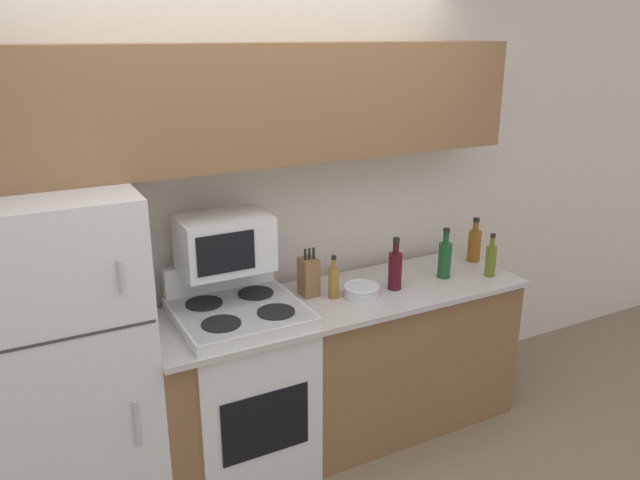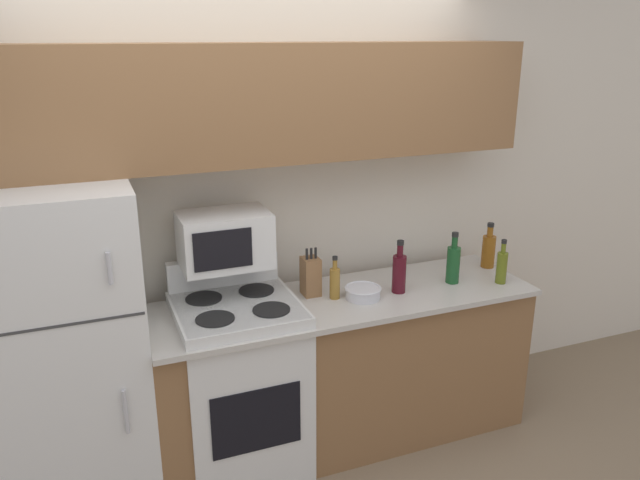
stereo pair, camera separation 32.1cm
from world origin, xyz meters
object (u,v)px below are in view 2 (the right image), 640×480
Objects in this scene: bottle_wine_green at (453,263)px; bottle_olive_oil at (502,266)px; bowl at (363,292)px; microwave at (225,240)px; stove at (240,384)px; bottle_wine_red at (399,272)px; refrigerator at (63,354)px; bottle_whiskey at (489,250)px; bottle_vinegar at (335,282)px; knife_block at (311,276)px.

bottle_olive_oil is at bearing -23.48° from bottle_wine_green.
microwave is at bearing 164.74° from bowl.
stove is 0.81m from bowl.
bottle_wine_red reaches higher than stove.
bowl is 0.67× the size of bottle_wine_green.
stove is at bearing -3.13° from refrigerator.
refrigerator reaches higher than bottle_whiskey.
bottle_wine_green is at bearing -1.76° from stove.
bottle_wine_green is (0.58, 0.01, 0.08)m from bowl.
refrigerator is at bearing -178.86° from bottle_whiskey.
bottle_olive_oil reaches higher than bowl.
refrigerator is 1.39m from bottle_vinegar.
bottle_whiskey is (1.61, -0.04, -0.25)m from microwave.
bottle_wine_green reaches higher than bottle_vinegar.
microwave is at bearing 168.50° from bottle_wine_red.
stove is at bearing 176.89° from bottle_wine_red.
microwave is 0.97m from bottle_wine_red.
knife_block is at bearing 167.00° from bottle_olive_oil.
microwave is 1.63m from bottle_whiskey.
microwave is (0.82, 0.09, 0.44)m from refrigerator.
bowl is 0.58m from bottle_wine_green.
refrigerator is 6.28× the size of bottle_olive_oil.
knife_block reaches higher than bottle_vinegar.
bottle_olive_oil is (0.97, -0.15, 0.01)m from bottle_vinegar.
stove is at bearing -176.63° from bottle_whiskey.
bottle_olive_oil is at bearing -13.00° from knife_block.
refrigerator is 0.94m from microwave.
bowl is at bearing -179.07° from bottle_wine_red.
bottle_whiskey is at bearing 3.37° from stove.
refrigerator is at bearing 176.29° from bowl.
knife_block is at bearing 179.78° from bottle_whiskey.
bottle_whiskey is (2.44, 0.05, 0.19)m from refrigerator.
bottle_olive_oil reaches higher than bottle_vinegar.
refrigerator is 2.11m from bottle_wine_green.
refrigerator is 8.16× the size of bowl.
refrigerator is 5.44× the size of bottle_wine_green.
stove is 0.78m from microwave.
refrigerator reaches higher than stove.
microwave reaches higher than bottle_wine_red.
bottle_olive_oil is (2.35, -0.19, 0.18)m from refrigerator.
bottle_wine_red is (-0.69, -0.14, 0.01)m from bottle_whiskey.
refrigerator reaches higher than microwave.
bottle_whiskey is 1.06m from bottle_vinegar.
refrigerator reaches higher than bottle_vinegar.
bottle_wine_green is at bearing -9.52° from knife_block.
bottle_wine_green is (0.82, -0.14, 0.01)m from knife_block.
refrigerator is at bearing 178.25° from bottle_vinegar.
microwave is at bearing 169.37° from bottle_olive_oil.
bowl is 0.16m from bottle_vinegar.
stove is at bearing -179.62° from bottle_vinegar.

